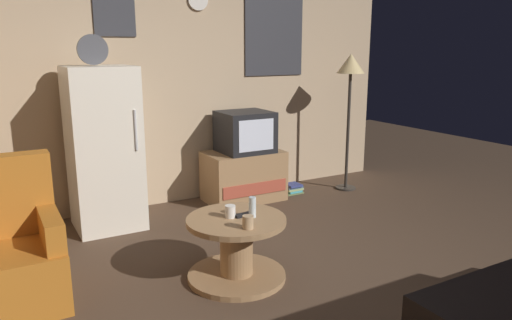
% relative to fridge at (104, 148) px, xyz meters
% --- Properties ---
extents(ground_plane, '(12.00, 12.00, 0.00)m').
position_rel_fridge_xyz_m(ground_plane, '(0.94, -1.99, -0.75)').
color(ground_plane, '#4C3828').
extents(wall_with_art, '(5.20, 0.12, 2.52)m').
position_rel_fridge_xyz_m(wall_with_art, '(0.95, 0.46, 0.51)').
color(wall_with_art, tan).
rests_on(wall_with_art, ground_plane).
extents(fridge, '(0.60, 0.62, 1.77)m').
position_rel_fridge_xyz_m(fridge, '(0.00, 0.00, 0.00)').
color(fridge, silver).
rests_on(fridge, ground_plane).
extents(tv_stand, '(0.84, 0.53, 0.55)m').
position_rel_fridge_xyz_m(tv_stand, '(1.50, 0.08, -0.48)').
color(tv_stand, '#9E754C').
rests_on(tv_stand, ground_plane).
extents(crt_tv, '(0.54, 0.51, 0.44)m').
position_rel_fridge_xyz_m(crt_tv, '(1.52, 0.08, 0.01)').
color(crt_tv, black).
rests_on(crt_tv, tv_stand).
extents(standing_lamp, '(0.32, 0.32, 1.59)m').
position_rel_fridge_xyz_m(standing_lamp, '(2.77, -0.14, 0.60)').
color(standing_lamp, '#332D28').
rests_on(standing_lamp, ground_plane).
extents(coffee_table, '(0.72, 0.72, 0.47)m').
position_rel_fridge_xyz_m(coffee_table, '(0.57, -1.56, -0.52)').
color(coffee_table, '#9E754C').
rests_on(coffee_table, ground_plane).
extents(wine_glass, '(0.05, 0.05, 0.15)m').
position_rel_fridge_xyz_m(wine_glass, '(0.68, -1.60, -0.21)').
color(wine_glass, silver).
rests_on(wine_glass, coffee_table).
extents(mug_ceramic_white, '(0.08, 0.08, 0.09)m').
position_rel_fridge_xyz_m(mug_ceramic_white, '(0.53, -1.53, -0.24)').
color(mug_ceramic_white, silver).
rests_on(mug_ceramic_white, coffee_table).
extents(mug_ceramic_tan, '(0.08, 0.08, 0.09)m').
position_rel_fridge_xyz_m(mug_ceramic_tan, '(0.54, -1.78, -0.24)').
color(mug_ceramic_tan, tan).
rests_on(mug_ceramic_tan, coffee_table).
extents(remote_control, '(0.15, 0.06, 0.02)m').
position_rel_fridge_xyz_m(remote_control, '(0.64, -1.55, -0.27)').
color(remote_control, black).
rests_on(remote_control, coffee_table).
extents(armchair, '(0.68, 0.68, 0.96)m').
position_rel_fridge_xyz_m(armchair, '(-0.91, -1.12, -0.42)').
color(armchair, '#B2661E').
rests_on(armchair, ground_plane).
extents(book_stack, '(0.22, 0.17, 0.11)m').
position_rel_fridge_xyz_m(book_stack, '(2.11, 0.01, -0.70)').
color(book_stack, '#6B804C').
rests_on(book_stack, ground_plane).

